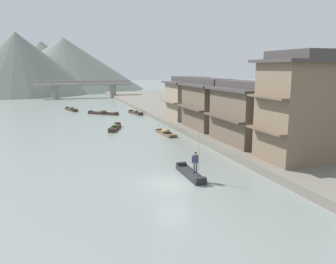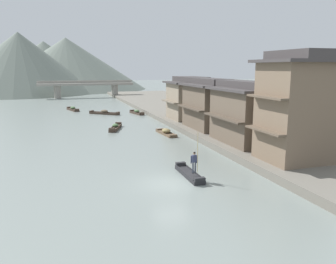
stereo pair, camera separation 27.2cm
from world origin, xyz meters
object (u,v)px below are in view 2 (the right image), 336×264
(boat_moored_nearest, at_px, (104,113))
(house_waterfront_narrow, at_px, (190,98))
(boat_moored_far, at_px, (137,112))
(boat_foreground_poled, at_px, (189,174))
(boatman_person, at_px, (194,160))
(house_waterfront_second, at_px, (244,113))
(stone_bridge, at_px, (87,86))
(house_waterfront_nearest, at_px, (296,107))
(boat_moored_third, at_px, (73,109))
(house_waterfront_tall, at_px, (209,104))
(boat_moored_second, at_px, (115,127))
(boat_midriver_drifting, at_px, (166,132))

(boat_moored_nearest, bearing_deg, house_waterfront_narrow, -51.19)
(boat_moored_far, bearing_deg, boat_foreground_poled, -96.20)
(boat_foreground_poled, height_order, boatman_person, boatman_person)
(house_waterfront_narrow, bearing_deg, house_waterfront_second, -92.83)
(boatman_person, distance_m, house_waterfront_narrow, 26.07)
(stone_bridge, bearing_deg, boat_moored_far, -81.22)
(boat_moored_far, xyz_separation_m, stone_bridge, (-5.71, 37.00, 2.74))
(boat_foreground_poled, height_order, house_waterfront_second, house_waterfront_second)
(boat_foreground_poled, relative_size, house_waterfront_nearest, 0.50)
(boat_moored_third, bearing_deg, stone_bridge, 80.28)
(house_waterfront_tall, relative_size, house_waterfront_narrow, 1.19)
(house_waterfront_nearest, distance_m, house_waterfront_tall, 15.94)
(house_waterfront_second, relative_size, house_waterfront_narrow, 1.21)
(boat_foreground_poled, height_order, boat_moored_far, boat_moored_far)
(boat_moored_third, distance_m, stone_bridge, 29.01)
(boat_foreground_poled, xyz_separation_m, boatman_person, (0.01, -0.95, 1.36))
(boatman_person, bearing_deg, boat_moored_second, 95.47)
(boat_moored_far, relative_size, house_waterfront_second, 0.54)
(house_waterfront_nearest, bearing_deg, house_waterfront_second, 93.42)
(boatman_person, xyz_separation_m, boat_moored_second, (-2.16, 22.52, -1.28))
(boat_foreground_poled, relative_size, house_waterfront_narrow, 0.64)
(house_waterfront_narrow, bearing_deg, boat_moored_second, -171.04)
(boat_moored_nearest, distance_m, boat_midriver_drifting, 21.30)
(house_waterfront_nearest, height_order, house_waterfront_second, house_waterfront_nearest)
(boat_moored_second, distance_m, boat_moored_third, 22.91)
(boatman_person, bearing_deg, boat_moored_nearest, 92.52)
(boat_midriver_drifting, relative_size, stone_bridge, 0.19)
(boat_moored_nearest, relative_size, house_waterfront_narrow, 0.74)
(boat_moored_far, bearing_deg, boat_midriver_drifting, -91.86)
(boat_moored_far, height_order, boat_midriver_drifting, boat_moored_far)
(house_waterfront_tall, height_order, stone_bridge, house_waterfront_tall)
(boat_midriver_drifting, height_order, stone_bridge, stone_bridge)
(boat_moored_far, relative_size, house_waterfront_tall, 0.54)
(boat_moored_far, bearing_deg, house_waterfront_nearest, -82.17)
(boat_foreground_poled, relative_size, boat_midriver_drifting, 0.93)
(house_waterfront_tall, xyz_separation_m, house_waterfront_narrow, (0.69, 7.98, 0.01))
(boat_moored_third, distance_m, boat_moored_far, 13.60)
(boat_moored_third, relative_size, boat_midriver_drifting, 0.99)
(house_waterfront_second, bearing_deg, boat_foreground_poled, -141.41)
(boat_foreground_poled, xyz_separation_m, house_waterfront_second, (8.38, 6.69, 3.48))
(boat_moored_second, distance_m, stone_bridge, 51.00)
(boat_moored_nearest, height_order, house_waterfront_nearest, house_waterfront_nearest)
(boat_moored_nearest, height_order, boat_midriver_drifting, boat_moored_nearest)
(boat_midriver_drifting, bearing_deg, boat_moored_nearest, 103.26)
(house_waterfront_nearest, distance_m, stone_bridge, 73.80)
(boat_moored_third, xyz_separation_m, house_waterfront_second, (15.11, -37.33, 3.38))
(boat_moored_nearest, height_order, house_waterfront_narrow, house_waterfront_narrow)
(boatman_person, bearing_deg, boat_moored_far, 83.97)
(boatman_person, xyz_separation_m, boat_moored_far, (3.85, 36.44, -1.27))
(boat_moored_second, relative_size, boat_midriver_drifting, 1.04)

